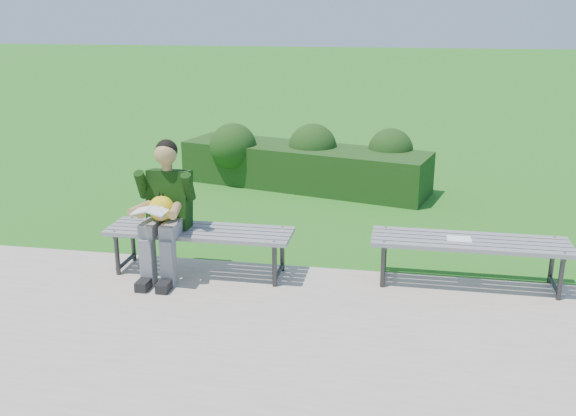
{
  "coord_description": "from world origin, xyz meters",
  "views": [
    {
      "loc": [
        1.4,
        -5.94,
        2.5
      ],
      "look_at": [
        0.35,
        -0.19,
        0.69
      ],
      "focal_mm": 40.0,
      "sensor_mm": 36.0,
      "label": 1
    }
  ],
  "objects_px": {
    "bench_left": "(200,235)",
    "bench_right": "(470,245)",
    "seated_boy": "(165,206)",
    "paper_sheet": "(459,239)",
    "hedge": "(304,161)"
  },
  "relations": [
    {
      "from": "seated_boy",
      "to": "paper_sheet",
      "type": "bearing_deg",
      "value": 5.43
    },
    {
      "from": "hedge",
      "to": "bench_right",
      "type": "distance_m",
      "value": 3.87
    },
    {
      "from": "bench_left",
      "to": "paper_sheet",
      "type": "distance_m",
      "value": 2.46
    },
    {
      "from": "hedge",
      "to": "seated_boy",
      "type": "relative_size",
      "value": 2.85
    },
    {
      "from": "bench_left",
      "to": "seated_boy",
      "type": "relative_size",
      "value": 1.37
    },
    {
      "from": "hedge",
      "to": "bench_right",
      "type": "height_order",
      "value": "hedge"
    },
    {
      "from": "bench_right",
      "to": "seated_boy",
      "type": "distance_m",
      "value": 2.88
    },
    {
      "from": "bench_right",
      "to": "paper_sheet",
      "type": "bearing_deg",
      "value": 180.0
    },
    {
      "from": "bench_left",
      "to": "bench_right",
      "type": "relative_size",
      "value": 1.0
    },
    {
      "from": "hedge",
      "to": "bench_left",
      "type": "height_order",
      "value": "hedge"
    },
    {
      "from": "hedge",
      "to": "seated_boy",
      "type": "distance_m",
      "value": 3.63
    },
    {
      "from": "hedge",
      "to": "seated_boy",
      "type": "xyz_separation_m",
      "value": [
        -0.79,
        -3.53,
        0.33
      ]
    },
    {
      "from": "hedge",
      "to": "bench_left",
      "type": "relative_size",
      "value": 2.08
    },
    {
      "from": "bench_left",
      "to": "bench_right",
      "type": "distance_m",
      "value": 2.56
    },
    {
      "from": "seated_boy",
      "to": "hedge",
      "type": "bearing_deg",
      "value": 77.39
    }
  ]
}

